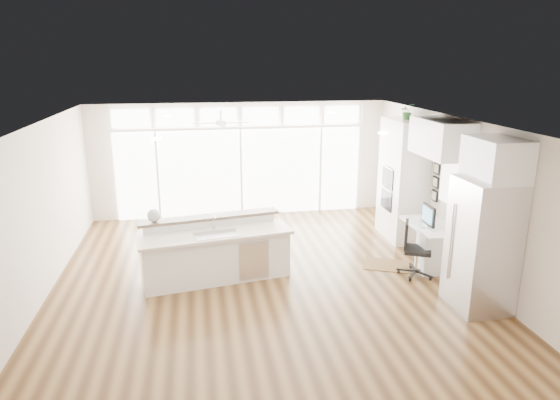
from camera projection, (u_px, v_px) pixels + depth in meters
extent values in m
cube|color=#462C15|center=(264.00, 283.00, 8.48)|extent=(7.00, 8.00, 0.02)
cube|color=white|center=(262.00, 124.00, 7.74)|extent=(7.00, 8.00, 0.02)
cube|color=beige|center=(241.00, 160.00, 11.90)|extent=(7.00, 0.04, 2.70)
cube|color=beige|center=(325.00, 337.00, 4.32)|extent=(7.00, 0.04, 2.70)
cube|color=beige|center=(34.00, 218.00, 7.55)|extent=(0.04, 8.00, 2.70)
cube|color=beige|center=(462.00, 197.00, 8.67)|extent=(0.04, 8.00, 2.70)
cube|color=white|center=(241.00, 172.00, 11.93)|extent=(5.80, 0.06, 2.08)
cube|color=white|center=(240.00, 117.00, 11.56)|extent=(5.90, 0.06, 0.40)
cube|color=silver|center=(453.00, 182.00, 8.90)|extent=(0.04, 0.85, 0.85)
cube|color=white|center=(221.00, 118.00, 10.38)|extent=(1.16, 1.16, 0.32)
cube|color=white|center=(261.00, 123.00, 7.94)|extent=(3.40, 3.00, 0.02)
cube|color=white|center=(403.00, 180.00, 10.35)|extent=(0.64, 1.20, 2.50)
cube|color=white|center=(430.00, 245.00, 9.16)|extent=(0.72, 1.30, 0.76)
cube|color=white|center=(442.00, 138.00, 8.63)|extent=(0.64, 1.30, 0.64)
cube|color=silver|center=(482.00, 245.00, 7.42)|extent=(0.76, 0.90, 2.00)
cube|color=white|center=(496.00, 159.00, 7.08)|extent=(0.64, 0.90, 0.60)
cube|color=black|center=(436.00, 182.00, 9.52)|extent=(0.06, 0.22, 0.80)
cube|color=white|center=(216.00, 251.00, 8.49)|extent=(2.71, 1.41, 1.03)
cube|color=#3E2813|center=(387.00, 265.00, 9.20)|extent=(1.00, 0.88, 0.01)
cube|color=black|center=(418.00, 250.00, 8.65)|extent=(0.65, 0.63, 0.96)
sphere|color=silver|center=(154.00, 215.00, 8.37)|extent=(0.25, 0.25, 0.22)
cube|color=black|center=(428.00, 215.00, 8.99)|extent=(0.09, 0.48, 0.40)
cube|color=white|center=(419.00, 225.00, 9.02)|extent=(0.13, 0.29, 0.01)
imported|color=#2E622A|center=(407.00, 113.00, 9.98)|extent=(0.32, 0.35, 0.25)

